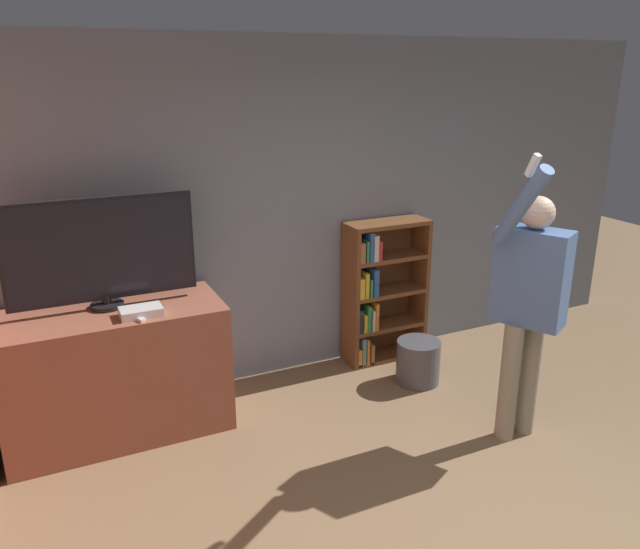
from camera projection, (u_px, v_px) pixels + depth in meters
The scene contains 8 objects.
wall_back at pixel (303, 212), 5.03m from camera, with size 6.79×0.06×2.70m.
tv_ledge at pixel (116, 373), 4.30m from camera, with size 1.48×0.66×0.92m.
television at pixel (101, 252), 4.09m from camera, with size 1.22×0.22×0.75m.
game_console at pixel (141, 312), 4.06m from camera, with size 0.27×0.17×0.06m.
remote_loose at pixel (138, 318), 4.00m from camera, with size 0.09×0.14×0.02m.
bookshelf at pixel (378, 292), 5.36m from camera, with size 0.72×0.28×1.24m.
person at pixel (529, 296), 4.07m from camera, with size 0.60×0.58×2.00m.
waste_bin at pixel (418, 362), 5.08m from camera, with size 0.36×0.36×0.36m.
Camera 1 is at (-2.00, -1.82, 2.46)m, focal length 35.00 mm.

